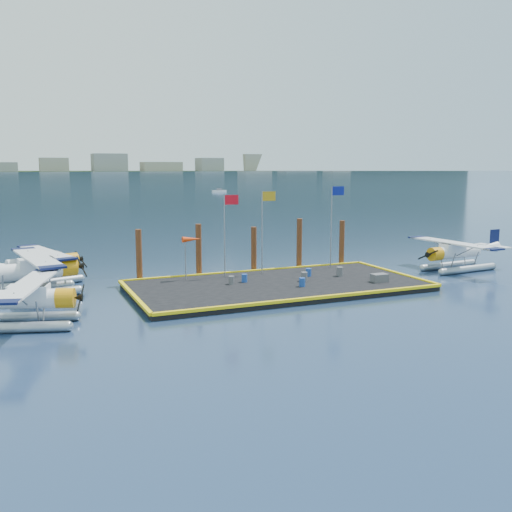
{
  "coord_description": "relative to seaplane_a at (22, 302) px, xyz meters",
  "views": [
    {
      "loc": [
        -16.62,
        -35.28,
        8.49
      ],
      "look_at": [
        -0.76,
        2.0,
        2.08
      ],
      "focal_mm": 40.0,
      "sensor_mm": 36.0,
      "label": 1
    }
  ],
  "objects": [
    {
      "name": "ground",
      "position": [
        16.52,
        3.43,
        -1.38
      ],
      "size": [
        4000.0,
        4000.0,
        0.0
      ],
      "primitive_type": "plane",
      "color": "navy",
      "rests_on": "ground"
    },
    {
      "name": "dock",
      "position": [
        16.52,
        3.43,
        -1.18
      ],
      "size": [
        20.0,
        10.0,
        0.4
      ],
      "primitive_type": "cube",
      "color": "black",
      "rests_on": "ground"
    },
    {
      "name": "dock_bumpers",
      "position": [
        16.52,
        3.43,
        -0.89
      ],
      "size": [
        20.25,
        10.25,
        0.18
      ],
      "primitive_type": null,
      "color": "yellow",
      "rests_on": "dock"
    },
    {
      "name": "far_backdrop",
      "position": [
        256.43,
        1740.95,
        8.07
      ],
      "size": [
        3050.0,
        2050.0,
        810.0
      ],
      "color": "black",
      "rests_on": "ground"
    },
    {
      "name": "seaplane_a",
      "position": [
        0.0,
        0.0,
        0.0
      ],
      "size": [
        8.28,
        8.89,
        3.17
      ],
      "rotation": [
        0.0,
        0.0,
        -1.86
      ],
      "color": "#979EA4",
      "rests_on": "ground"
    },
    {
      "name": "seaplane_b",
      "position": [
        0.67,
        7.72,
        0.13
      ],
      "size": [
        8.97,
        9.84,
        3.48
      ],
      "rotation": [
        0.0,
        0.0,
        -1.41
      ],
      "color": "#979EA4",
      "rests_on": "ground"
    },
    {
      "name": "seaplane_c",
      "position": [
        1.46,
        11.6,
        -0.01
      ],
      "size": [
        8.22,
        8.83,
        3.15
      ],
      "rotation": [
        0.0,
        0.0,
        -1.29
      ],
      "color": "#979EA4",
      "rests_on": "ground"
    },
    {
      "name": "seaplane_d",
      "position": [
        32.86,
        4.01,
        0.0
      ],
      "size": [
        8.14,
        8.97,
        3.18
      ],
      "rotation": [
        0.0,
        0.0,
        1.65
      ],
      "color": "#979EA4",
      "rests_on": "ground"
    },
    {
      "name": "drum_0",
      "position": [
        13.46,
        4.36,
        -0.7
      ],
      "size": [
        0.4,
        0.4,
        0.57
      ],
      "primitive_type": "cylinder",
      "color": "#545358",
      "rests_on": "dock"
    },
    {
      "name": "drum_1",
      "position": [
        18.58,
        3.33,
        -0.65
      ],
      "size": [
        0.46,
        0.46,
        0.65
      ],
      "primitive_type": "cylinder",
      "color": "#545358",
      "rests_on": "dock"
    },
    {
      "name": "drum_2",
      "position": [
        19.73,
        4.81,
        -0.69
      ],
      "size": [
        0.41,
        0.41,
        0.58
      ],
      "primitive_type": "cylinder",
      "color": "#1B4199",
      "rests_on": "dock"
    },
    {
      "name": "drum_3",
      "position": [
        17.61,
        1.77,
        -0.68
      ],
      "size": [
        0.42,
        0.42,
        0.59
      ],
      "primitive_type": "cylinder",
      "color": "#1B4199",
      "rests_on": "dock"
    },
    {
      "name": "drum_4",
      "position": [
        21.91,
        3.98,
        -0.64
      ],
      "size": [
        0.48,
        0.48,
        0.68
      ],
      "primitive_type": "cylinder",
      "color": "#545358",
      "rests_on": "dock"
    },
    {
      "name": "drum_5",
      "position": [
        14.55,
        4.67,
        -0.7
      ],
      "size": [
        0.4,
        0.4,
        0.57
      ],
      "primitive_type": "cylinder",
      "color": "#1B4199",
      "rests_on": "dock"
    },
    {
      "name": "crate",
      "position": [
        23.38,
        1.06,
        -0.7
      ],
      "size": [
        1.13,
        0.75,
        0.56
      ],
      "primitive_type": "cube",
      "color": "#545358",
      "rests_on": "dock"
    },
    {
      "name": "flagpole_red",
      "position": [
        14.23,
        7.23,
        3.01
      ],
      "size": [
        1.14,
        0.08,
        6.0
      ],
      "color": "gray",
      "rests_on": "dock"
    },
    {
      "name": "flagpole_yellow",
      "position": [
        17.22,
        7.23,
        3.13
      ],
      "size": [
        1.14,
        0.08,
        6.2
      ],
      "color": "gray",
      "rests_on": "dock"
    },
    {
      "name": "flagpole_blue",
      "position": [
        23.22,
        7.23,
        3.3
      ],
      "size": [
        1.14,
        0.08,
        6.5
      ],
      "color": "gray",
      "rests_on": "dock"
    },
    {
      "name": "windsock",
      "position": [
        11.49,
        7.23,
        1.85
      ],
      "size": [
        1.4,
        0.44,
        3.12
      ],
      "color": "gray",
      "rests_on": "dock"
    },
    {
      "name": "piling_0",
      "position": [
        8.02,
        8.83,
        0.62
      ],
      "size": [
        0.44,
        0.44,
        4.0
      ],
      "primitive_type": "cylinder",
      "color": "#462414",
      "rests_on": "ground"
    },
    {
      "name": "piling_1",
      "position": [
        12.52,
        8.83,
        0.72
      ],
      "size": [
        0.44,
        0.44,
        4.2
      ],
      "primitive_type": "cylinder",
      "color": "#462414",
      "rests_on": "ground"
    },
    {
      "name": "piling_2",
      "position": [
        17.02,
        8.83,
        0.52
      ],
      "size": [
        0.44,
        0.44,
        3.8
      ],
      "primitive_type": "cylinder",
      "color": "#462414",
      "rests_on": "ground"
    },
    {
      "name": "piling_3",
      "position": [
        21.02,
        8.83,
        0.77
      ],
      "size": [
        0.44,
        0.44,
        4.3
      ],
      "primitive_type": "cylinder",
      "color": "#462414",
      "rests_on": "ground"
    },
    {
      "name": "piling_4",
      "position": [
        25.02,
        8.83,
        0.62
      ],
      "size": [
        0.44,
        0.44,
        4.0
      ],
      "primitive_type": "cylinder",
      "color": "#462414",
      "rests_on": "ground"
    }
  ]
}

